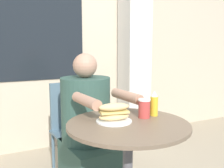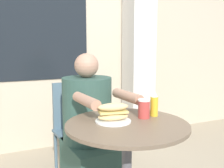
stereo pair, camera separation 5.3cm
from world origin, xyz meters
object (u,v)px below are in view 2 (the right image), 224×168
cafe_table (127,156)px  diner_chair (75,122)px  condiment_bottle (154,104)px  sandwich_on_plate (113,114)px  seated_diner (90,137)px  drink_cup (144,109)px

cafe_table → diner_chair: bearing=92.6°
condiment_bottle → cafe_table: bearing=-163.9°
diner_chair → sandwich_on_plate: bearing=84.7°
diner_chair → seated_diner: seated_diner is taller
seated_diner → drink_cup: seated_diner is taller
drink_cup → condiment_bottle: condiment_bottle is taller
sandwich_on_plate → drink_cup: 0.21m
sandwich_on_plate → condiment_bottle: (0.29, 0.01, 0.03)m
cafe_table → sandwich_on_plate: size_ratio=3.58×
sandwich_on_plate → drink_cup: (0.21, -0.01, 0.01)m
sandwich_on_plate → condiment_bottle: size_ratio=1.32×
diner_chair → drink_cup: size_ratio=7.42×
cafe_table → drink_cup: bearing=20.0°
drink_cup → cafe_table: bearing=-160.0°
drink_cup → seated_diner: bearing=109.4°
seated_diner → sandwich_on_plate: bearing=82.7°
cafe_table → condiment_bottle: (0.23, 0.07, 0.28)m
sandwich_on_plate → cafe_table: bearing=-43.7°
seated_diner → condiment_bottle: 0.65m
cafe_table → condiment_bottle: bearing=16.1°
cafe_table → diner_chair: (-0.04, 0.91, -0.03)m
diner_chair → seated_diner: 0.35m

